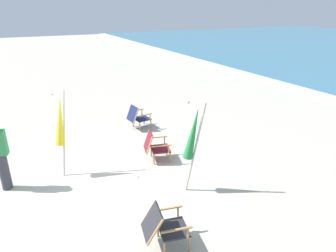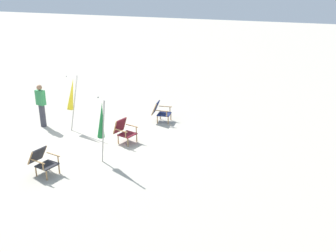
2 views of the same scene
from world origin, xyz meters
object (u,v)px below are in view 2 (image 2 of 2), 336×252
(beach_chair_far_center, at_px, (43,160))
(person_near_chairs, at_px, (41,105))
(beach_chair_front_left, at_px, (160,111))
(umbrella_furled_yellow, at_px, (72,95))
(umbrella_furled_green, at_px, (102,121))
(beach_chair_mid_center, at_px, (124,130))

(beach_chair_far_center, xyz_separation_m, person_near_chairs, (-3.20, -2.39, 0.42))
(beach_chair_front_left, xyz_separation_m, umbrella_furled_yellow, (1.95, -2.66, 0.94))
(umbrella_furled_yellow, bearing_deg, beach_chair_far_center, 17.95)
(beach_chair_far_center, distance_m, umbrella_furled_green, 2.03)
(beach_chair_far_center, height_order, umbrella_furled_green, umbrella_furled_green)
(umbrella_furled_yellow, xyz_separation_m, person_near_chairs, (0.08, -1.33, -0.53))
(beach_chair_mid_center, bearing_deg, beach_chair_far_center, -21.99)
(beach_chair_far_center, distance_m, umbrella_furled_yellow, 3.57)
(umbrella_furled_yellow, bearing_deg, beach_chair_mid_center, 80.41)
(person_near_chairs, bearing_deg, beach_chair_mid_center, 85.17)
(umbrella_furled_yellow, bearing_deg, person_near_chairs, -86.73)
(beach_chair_far_center, height_order, beach_chair_mid_center, beach_chair_mid_center)
(beach_chair_front_left, height_order, person_near_chairs, person_near_chairs)
(beach_chair_mid_center, relative_size, umbrella_furled_green, 0.39)
(beach_chair_front_left, relative_size, beach_chair_far_center, 0.93)
(beach_chair_front_left, bearing_deg, beach_chair_far_center, -17.02)
(beach_chair_mid_center, xyz_separation_m, umbrella_furled_green, (1.67, 0.13, 0.94))
(beach_chair_mid_center, distance_m, person_near_chairs, 3.60)
(beach_chair_front_left, height_order, umbrella_furled_yellow, umbrella_furled_yellow)
(umbrella_furled_yellow, bearing_deg, umbrella_furled_green, 49.12)
(beach_chair_far_center, bearing_deg, umbrella_furled_green, 133.46)
(beach_chair_front_left, bearing_deg, beach_chair_mid_center, -10.46)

